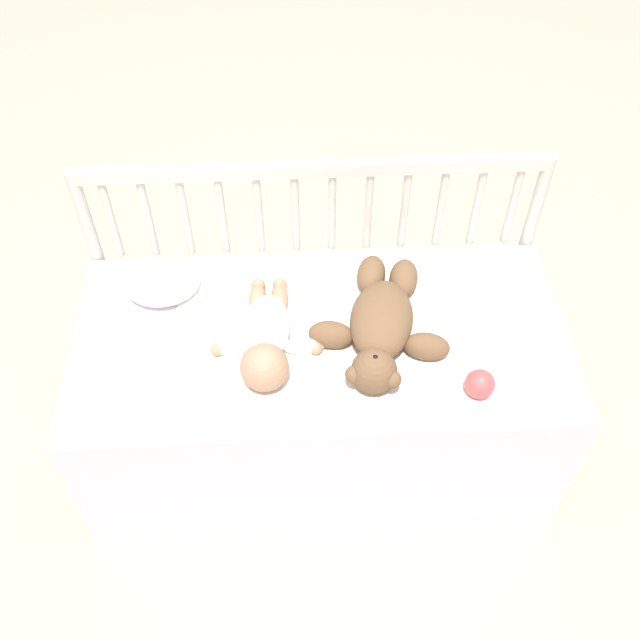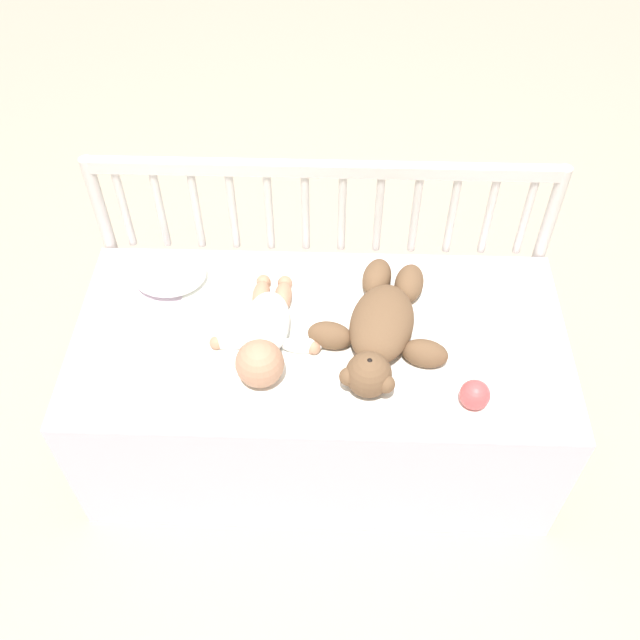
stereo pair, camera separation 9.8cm
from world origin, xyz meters
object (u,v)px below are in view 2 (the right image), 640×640
(teddy_bear, at_px, (381,327))
(toy_ball, at_px, (475,395))
(baby, at_px, (265,334))
(small_pillow, at_px, (169,273))

(teddy_bear, xyz_separation_m, toy_ball, (0.22, -0.19, -0.01))
(baby, bearing_deg, small_pillow, 142.01)
(baby, relative_size, toy_ball, 5.33)
(toy_ball, bearing_deg, baby, 162.10)
(baby, height_order, toy_ball, baby)
(small_pillow, bearing_deg, baby, -37.99)
(teddy_bear, bearing_deg, small_pillow, 161.43)
(teddy_bear, height_order, toy_ball, teddy_bear)
(teddy_bear, xyz_separation_m, baby, (-0.29, -0.03, -0.01))
(teddy_bear, distance_m, baby, 0.29)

